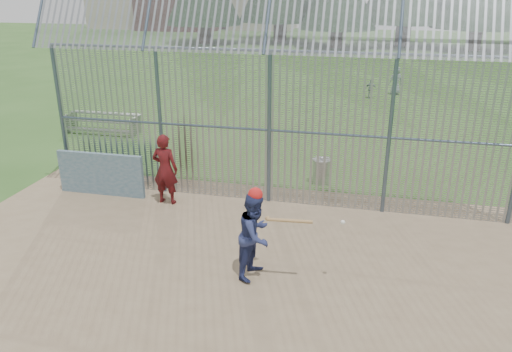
% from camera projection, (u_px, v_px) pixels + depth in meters
% --- Properties ---
extents(ground, '(120.00, 120.00, 0.00)m').
position_uv_depth(ground, '(234.00, 268.00, 10.36)').
color(ground, '#2D511E').
rests_on(ground, ground).
extents(dirt_infield, '(14.00, 10.00, 0.02)m').
position_uv_depth(dirt_infield, '(228.00, 281.00, 9.90)').
color(dirt_infield, '#756047').
rests_on(dirt_infield, ground).
extents(dugout_wall, '(2.50, 0.12, 1.20)m').
position_uv_depth(dugout_wall, '(101.00, 174.00, 13.74)').
color(dugout_wall, '#38566B').
rests_on(dugout_wall, dirt_infield).
extents(batter, '(0.86, 0.99, 1.77)m').
position_uv_depth(batter, '(255.00, 235.00, 9.79)').
color(batter, navy).
rests_on(batter, dirt_infield).
extents(onlooker, '(0.72, 0.49, 1.90)m').
position_uv_depth(onlooker, '(165.00, 169.00, 13.09)').
color(onlooker, maroon).
rests_on(onlooker, dirt_infield).
extents(bg_kid_standing, '(0.85, 0.71, 1.47)m').
position_uv_depth(bg_kid_standing, '(396.00, 81.00, 26.37)').
color(bg_kid_standing, slate).
rests_on(bg_kid_standing, ground).
extents(bg_kid_seated, '(0.62, 0.36, 0.99)m').
position_uv_depth(bg_kid_seated, '(371.00, 89.00, 25.53)').
color(bg_kid_seated, slate).
rests_on(bg_kid_seated, ground).
extents(batting_gear, '(1.86, 0.36, 0.61)m').
position_uv_depth(batting_gear, '(262.00, 199.00, 9.45)').
color(batting_gear, red).
rests_on(batting_gear, ground).
extents(trash_can, '(0.56, 0.56, 0.82)m').
position_uv_depth(trash_can, '(322.00, 171.00, 14.64)').
color(trash_can, '#919399').
rests_on(trash_can, ground).
extents(bleacher, '(3.00, 0.95, 0.72)m').
position_uv_depth(bleacher, '(102.00, 123.00, 19.63)').
color(bleacher, slate).
rests_on(bleacher, ground).
extents(backstop_fence, '(20.09, 0.81, 5.30)m').
position_uv_depth(backstop_fence, '(341.00, 121.00, 12.24)').
color(backstop_fence, '#47566B').
rests_on(backstop_fence, ground).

